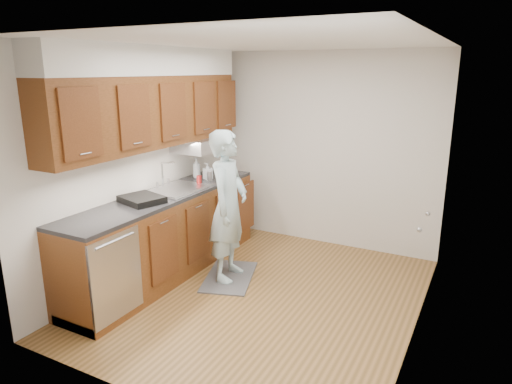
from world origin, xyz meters
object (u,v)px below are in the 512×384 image
at_px(person, 228,196).
at_px(soap_bottle_b, 208,171).
at_px(soda_can, 199,180).
at_px(steel_can, 210,176).
at_px(dish_rack, 142,199).
at_px(soap_bottle_a, 197,168).

xyz_separation_m(person, soap_bottle_b, (-0.66, 0.60, 0.09)).
bearing_deg(person, soda_can, 53.07).
bearing_deg(soda_can, person, -27.53).
height_order(soap_bottle_b, soda_can, soap_bottle_b).
relative_size(soap_bottle_b, steel_can, 1.79).
relative_size(person, steel_can, 16.27).
xyz_separation_m(soap_bottle_b, steel_can, (0.06, -0.05, -0.05)).
bearing_deg(dish_rack, soap_bottle_a, 113.24).
distance_m(soap_bottle_a, soda_can, 0.38).
bearing_deg(soda_can, soap_bottle_b, 103.61).
bearing_deg(soda_can, dish_rack, -96.36).
distance_m(soap_bottle_b, dish_rack, 1.19).
bearing_deg(dish_rack, person, 57.11).
xyz_separation_m(soap_bottle_b, soda_can, (0.07, -0.30, -0.05)).
distance_m(steel_can, dish_rack, 1.13).
distance_m(person, soap_bottle_b, 0.89).
bearing_deg(soda_can, steel_can, 92.47).
bearing_deg(soda_can, soap_bottle_a, 128.91).
xyz_separation_m(soap_bottle_a, dish_rack, (0.14, -1.18, -0.09)).
height_order(soap_bottle_b, steel_can, soap_bottle_b).
bearing_deg(dish_rack, steel_can, 102.17).
relative_size(soap_bottle_b, dish_rack, 0.50).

